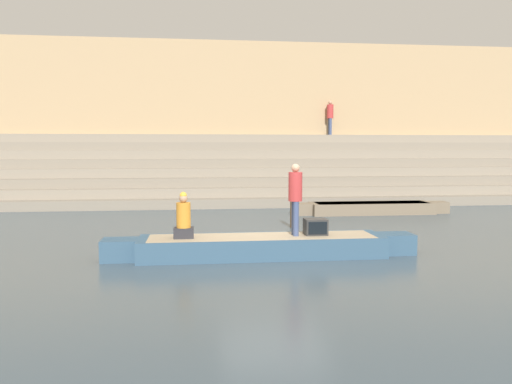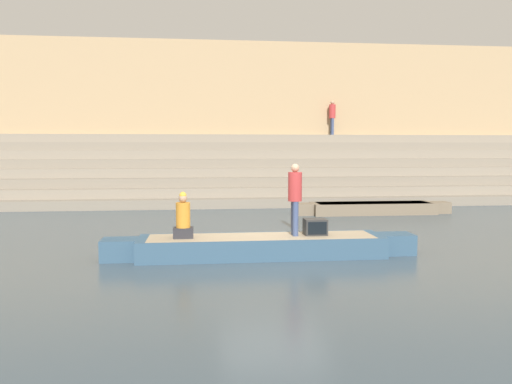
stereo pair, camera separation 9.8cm
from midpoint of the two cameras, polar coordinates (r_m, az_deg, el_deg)
The scene contains 10 objects.
ground_plane at distance 11.92m, azimuth 1.88°, elevation -6.86°, with size 120.00×120.00×0.00m, color #3D4C56.
ghat_steps at distance 23.50m, azimuth -2.41°, elevation 1.75°, with size 36.00×5.23×3.13m.
back_wall at distance 25.94m, azimuth -2.84°, elevation 8.16°, with size 34.20×1.28×7.80m.
rowboat_main at distance 11.36m, azimuth 0.45°, elevation -6.16°, with size 7.08×1.29×0.47m.
person_standing at distance 11.35m, azimuth 4.27°, elevation -0.25°, with size 0.31×0.31×1.63m.
person_rowing at distance 11.18m, azimuth -8.53°, elevation -3.11°, with size 0.44×0.34×1.03m.
tv_set at distance 11.58m, azimuth 6.57°, elevation -3.96°, with size 0.51×0.45×0.37m.
moored_boat_shore at distance 19.16m, azimuth 12.90°, elevation -1.77°, with size 5.90×1.11×0.43m.
mooring_post at distance 15.44m, azimuth 4.02°, elevation -2.19°, with size 0.15×0.15×1.03m, color #473828.
person_on_steps at distance 25.85m, azimuth 8.36°, elevation 8.70°, with size 0.33×0.33×1.73m.
Camera 1 is at (-1.79, -11.53, 2.46)m, focal length 35.00 mm.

